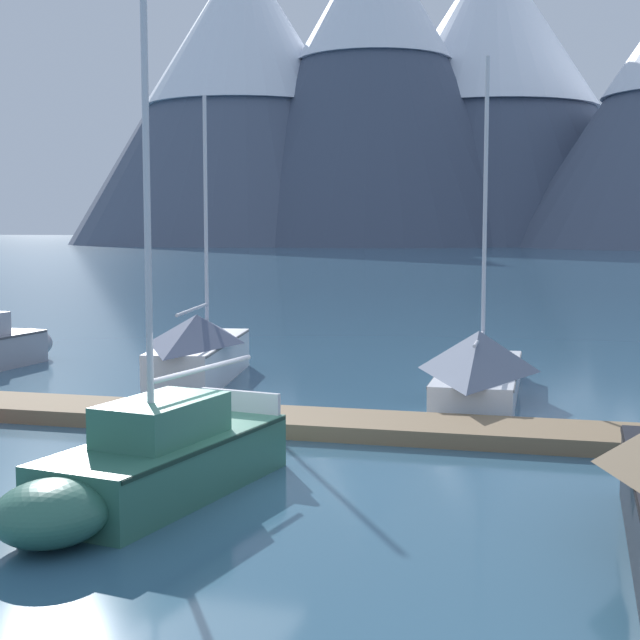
# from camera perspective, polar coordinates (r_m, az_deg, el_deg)

# --- Properties ---
(ground_plane) EXTENTS (700.00, 700.00, 0.00)m
(ground_plane) POSITION_cam_1_polar(r_m,az_deg,el_deg) (15.20, -6.68, -9.71)
(ground_plane) COLOR #335B75
(mountain_west_summit) EXTENTS (77.68, 77.68, 65.50)m
(mountain_west_summit) POSITION_cam_1_polar(r_m,az_deg,el_deg) (215.95, -4.66, 13.96)
(mountain_west_summit) COLOR #4C566B
(mountain_west_summit) RESTS_ON ground
(mountain_central_massif) EXTENTS (74.97, 74.97, 68.62)m
(mountain_central_massif) POSITION_cam_1_polar(r_m,az_deg,el_deg) (209.53, 3.31, 14.47)
(mountain_central_massif) COLOR #424C60
(mountain_central_massif) RESTS_ON ground
(mountain_shoulder_ridge) EXTENTS (83.52, 83.52, 67.48)m
(mountain_shoulder_ridge) POSITION_cam_1_polar(r_m,az_deg,el_deg) (222.52, 10.36, 13.94)
(mountain_shoulder_ridge) COLOR #424C60
(mountain_shoulder_ridge) RESTS_ON ground
(dock) EXTENTS (25.41, 3.00, 0.30)m
(dock) POSITION_cam_1_polar(r_m,az_deg,el_deg) (18.80, -1.78, -6.22)
(dock) COLOR #846B4C
(dock) RESTS_ON ground
(sailboat_mid_dock_port) EXTENTS (2.77, 6.77, 7.43)m
(sailboat_mid_dock_port) POSITION_cam_1_polar(r_m,az_deg,el_deg) (24.67, -7.19, -1.69)
(sailboat_mid_dock_port) COLOR silver
(sailboat_mid_dock_port) RESTS_ON ground
(sailboat_mid_dock_starboard) EXTENTS (2.35, 5.91, 7.20)m
(sailboat_mid_dock_starboard) POSITION_cam_1_polar(r_m,az_deg,el_deg) (14.08, -10.33, -8.57)
(sailboat_mid_dock_starboard) COLOR #336B56
(sailboat_mid_dock_starboard) RESTS_ON ground
(sailboat_far_berth) EXTENTS (2.28, 7.45, 8.07)m
(sailboat_far_berth) POSITION_cam_1_polar(r_m,az_deg,el_deg) (22.58, 9.71, -2.67)
(sailboat_far_berth) COLOR white
(sailboat_far_berth) RESTS_ON ground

